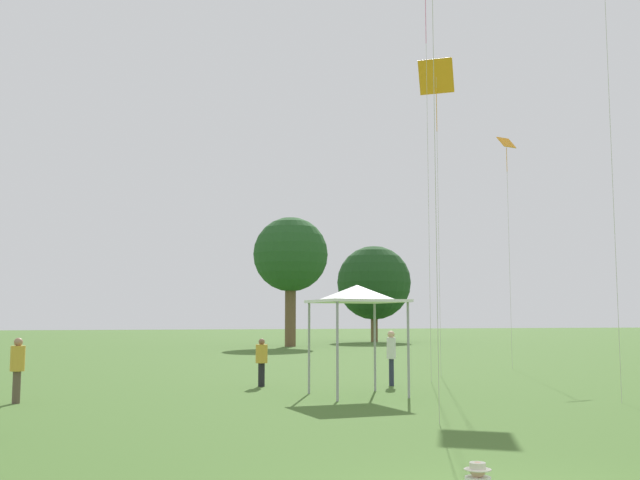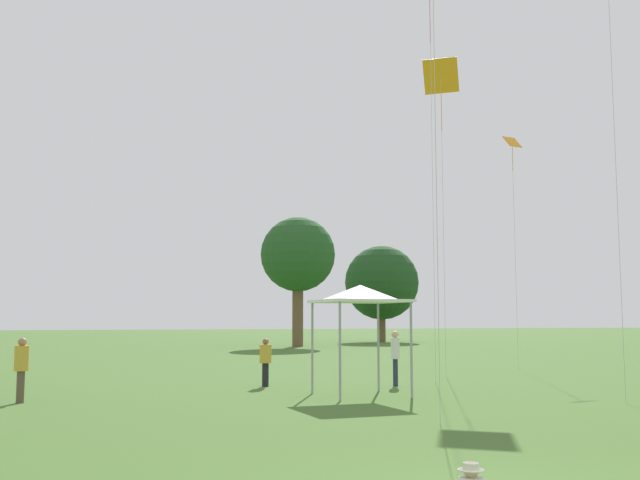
% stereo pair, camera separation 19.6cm
% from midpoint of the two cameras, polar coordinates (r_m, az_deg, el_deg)
% --- Properties ---
extents(person_standing_2, '(0.47, 0.47, 1.56)m').
position_cam_midpoint_polar(person_standing_2, '(24.88, -3.95, -8.98)').
color(person_standing_2, black).
rests_on(person_standing_2, ground).
extents(person_standing_3, '(0.34, 0.34, 1.81)m').
position_cam_midpoint_polar(person_standing_3, '(25.14, 5.98, -8.49)').
color(person_standing_3, '#282D42').
rests_on(person_standing_3, ground).
extents(person_standing_4, '(0.52, 0.52, 1.70)m').
position_cam_midpoint_polar(person_standing_4, '(21.47, -21.55, -8.79)').
color(person_standing_4, brown).
rests_on(person_standing_4, ground).
extents(canopy_tent, '(2.53, 2.53, 3.18)m').
position_cam_midpoint_polar(canopy_tent, '(21.81, 3.33, -4.20)').
color(canopy_tent, white).
rests_on(canopy_tent, ground).
extents(kite_0, '(1.43, 1.26, 12.47)m').
position_cam_midpoint_polar(kite_0, '(30.82, 9.38, 11.81)').
color(kite_0, orange).
rests_on(kite_0, ground).
extents(kite_1, '(0.81, 0.64, 10.45)m').
position_cam_midpoint_polar(kite_1, '(35.13, 14.61, 6.40)').
color(kite_1, orange).
rests_on(kite_1, ground).
extents(kite_5, '(0.42, 0.76, 14.83)m').
position_cam_midpoint_polar(kite_5, '(29.11, 8.57, 16.78)').
color(kite_5, pink).
rests_on(kite_5, ground).
extents(distant_tree_0, '(7.18, 7.18, 9.31)m').
position_cam_midpoint_polar(distant_tree_0, '(73.17, 4.80, -3.27)').
color(distant_tree_0, brown).
rests_on(distant_tree_0, ground).
extents(distant_tree_1, '(6.04, 6.04, 10.44)m').
position_cam_midpoint_polar(distant_tree_1, '(60.61, -1.60, -1.18)').
color(distant_tree_1, brown).
rests_on(distant_tree_1, ground).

